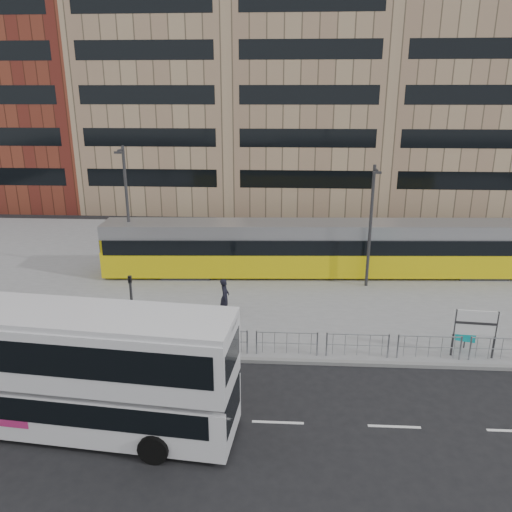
# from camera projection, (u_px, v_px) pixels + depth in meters

# --- Properties ---
(ground) EXTENTS (120.00, 120.00, 0.00)m
(ground) POSITION_uv_depth(u_px,v_px,m) (232.00, 362.00, 21.23)
(ground) COLOR black
(ground) RESTS_ON ground
(plaza) EXTENTS (64.00, 24.00, 0.15)m
(plaza) POSITION_uv_depth(u_px,v_px,m) (251.00, 267.00, 32.60)
(plaza) COLOR gray
(plaza) RESTS_ON ground
(kerb) EXTENTS (64.00, 0.25, 0.17)m
(kerb) POSITION_uv_depth(u_px,v_px,m) (233.00, 360.00, 21.25)
(kerb) COLOR gray
(kerb) RESTS_ON ground
(building_row) EXTENTS (70.40, 18.40, 31.20)m
(building_row) POSITION_uv_depth(u_px,v_px,m) (281.00, 72.00, 49.68)
(building_row) COLOR brown
(building_row) RESTS_ON ground
(pedestrian_barrier) EXTENTS (32.07, 0.07, 1.10)m
(pedestrian_barrier) POSITION_uv_depth(u_px,v_px,m) (280.00, 337.00, 21.29)
(pedestrian_barrier) COLOR #92949A
(pedestrian_barrier) RESTS_ON plaza
(road_markings) EXTENTS (62.00, 0.12, 0.01)m
(road_markings) POSITION_uv_depth(u_px,v_px,m) (249.00, 421.00, 17.37)
(road_markings) COLOR white
(road_markings) RESTS_ON ground
(double_decker_bus) EXTENTS (11.01, 3.55, 4.33)m
(double_decker_bus) POSITION_uv_depth(u_px,v_px,m) (72.00, 367.00, 16.37)
(double_decker_bus) COLOR silver
(double_decker_bus) RESTS_ON ground
(tram) EXTENTS (28.19, 4.17, 3.31)m
(tram) POSITION_uv_depth(u_px,v_px,m) (333.00, 248.00, 30.73)
(tram) COLOR yellow
(tram) RESTS_ON plaza
(station_sign) EXTENTS (1.86, 0.24, 2.14)m
(station_sign) POSITION_uv_depth(u_px,v_px,m) (476.00, 325.00, 20.92)
(station_sign) COLOR #2D2D30
(station_sign) RESTS_ON plaza
(ad_panel) EXTENTS (0.83, 0.30, 1.59)m
(ad_panel) POSITION_uv_depth(u_px,v_px,m) (466.00, 329.00, 21.82)
(ad_panel) COLOR #2D2D30
(ad_panel) RESTS_ON plaza
(pedestrian) EXTENTS (0.48, 0.71, 1.90)m
(pedestrian) POSITION_uv_depth(u_px,v_px,m) (225.00, 297.00, 25.23)
(pedestrian) COLOR black
(pedestrian) RESTS_ON plaza
(traffic_light_west) EXTENTS (0.19, 0.22, 3.10)m
(traffic_light_west) POSITION_uv_depth(u_px,v_px,m) (132.00, 300.00, 22.27)
(traffic_light_west) COLOR #2D2D30
(traffic_light_west) RESTS_ON plaza
(lamp_post_west) EXTENTS (0.45, 1.04, 7.86)m
(lamp_post_west) POSITION_uv_depth(u_px,v_px,m) (127.00, 206.00, 30.01)
(lamp_post_west) COLOR #2D2D30
(lamp_post_west) RESTS_ON plaza
(lamp_post_east) EXTENTS (0.45, 1.04, 7.06)m
(lamp_post_east) POSITION_uv_depth(u_px,v_px,m) (371.00, 221.00, 28.04)
(lamp_post_east) COLOR #2D2D30
(lamp_post_east) RESTS_ON plaza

